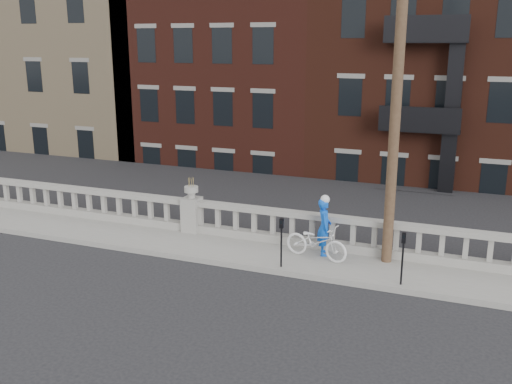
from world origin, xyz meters
TOP-DOWN VIEW (x-y plane):
  - ground at (0.00, 0.00)m, footprint 120.00×120.00m
  - sidewalk at (0.00, 3.00)m, footprint 32.00×2.20m
  - balustrade at (0.00, 3.95)m, footprint 28.00×0.34m
  - planter_pedestal at (0.00, 3.95)m, footprint 0.55×0.55m
  - lower_level at (0.56, 23.04)m, footprint 80.00×44.00m
  - utility_pole at (6.20, 3.60)m, footprint 1.60×0.28m
  - parking_meter_b at (3.62, 2.15)m, footprint 0.10×0.09m
  - parking_meter_c at (6.79, 2.15)m, footprint 0.10×0.09m
  - bicycle at (4.33, 3.10)m, footprint 1.95×1.01m
  - cyclist at (4.44, 3.48)m, footprint 0.56×0.69m

SIDE VIEW (x-z plane):
  - ground at x=0.00m, z-range 0.00..0.00m
  - sidewalk at x=0.00m, z-range 0.00..0.15m
  - bicycle at x=4.33m, z-range 0.15..1.13m
  - balustrade at x=0.00m, z-range 0.13..1.16m
  - planter_pedestal at x=0.00m, z-range -0.05..1.71m
  - cyclist at x=4.44m, z-range 0.15..1.79m
  - parking_meter_b at x=3.62m, z-range 0.32..1.68m
  - parking_meter_c at x=6.79m, z-range 0.32..1.68m
  - lower_level at x=0.56m, z-range -7.77..13.03m
  - utility_pole at x=6.20m, z-range 0.24..10.24m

